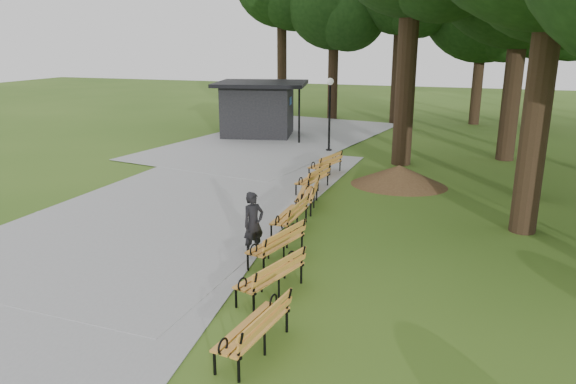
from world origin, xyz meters
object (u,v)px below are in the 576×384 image
(bench_3, at_px, (289,215))
(bench_4, at_px, (307,194))
(bench_2, at_px, (276,243))
(lamp_post, at_px, (330,100))
(dirt_mound, at_px, (399,175))
(bench_6, at_px, (325,164))
(bench_0, at_px, (253,328))
(bench_1, at_px, (270,275))
(person, at_px, (253,224))
(kiosk, at_px, (258,109))
(bench_5, at_px, (312,179))

(bench_3, relative_size, bench_4, 1.00)
(bench_3, bearing_deg, bench_2, 10.38)
(bench_2, xyz_separation_m, bench_3, (-0.36, 2.08, 0.00))
(lamp_post, distance_m, dirt_mound, 6.74)
(bench_2, bearing_deg, bench_6, -159.00)
(dirt_mound, xyz_separation_m, bench_0, (-0.91, -11.61, 0.07))
(bench_1, relative_size, bench_6, 1.00)
(bench_3, distance_m, bench_6, 6.37)
(person, xyz_separation_m, kiosk, (-6.13, 15.66, 0.66))
(bench_2, bearing_deg, bench_1, 30.00)
(person, xyz_separation_m, bench_5, (-0.24, 5.94, -0.36))
(bench_3, bearing_deg, bench_5, -172.21)
(person, height_order, bench_1, person)
(lamp_post, height_order, bench_2, lamp_post)
(lamp_post, bearing_deg, bench_1, -80.16)
(person, relative_size, bench_5, 0.84)
(person, height_order, bench_5, person)
(dirt_mound, height_order, bench_0, bench_0)
(lamp_post, distance_m, bench_0, 17.08)
(bench_1, distance_m, bench_3, 3.88)
(person, xyz_separation_m, bench_6, (-0.41, 8.26, -0.36))
(lamp_post, height_order, bench_4, lamp_post)
(person, xyz_separation_m, bench_4, (0.12, 4.07, -0.36))
(lamp_post, relative_size, bench_0, 1.78)
(person, height_order, bench_2, person)
(bench_4, height_order, bench_6, same)
(lamp_post, bearing_deg, bench_3, -81.15)
(bench_3, bearing_deg, kiosk, -154.48)
(bench_3, bearing_deg, bench_6, -173.36)
(bench_5, bearing_deg, bench_1, 18.74)
(bench_2, distance_m, bench_3, 2.11)
(bench_3, bearing_deg, bench_4, -175.49)
(bench_4, bearing_deg, bench_6, 177.69)
(kiosk, xyz_separation_m, bench_6, (5.72, -7.41, -1.02))
(lamp_post, xyz_separation_m, bench_4, (1.54, -8.71, -1.98))
(kiosk, xyz_separation_m, bench_4, (6.25, -11.59, -1.02))
(kiosk, distance_m, bench_0, 21.07)
(bench_3, bearing_deg, bench_0, 13.22)
(lamp_post, xyz_separation_m, bench_0, (3.00, -16.70, -1.98))
(person, relative_size, bench_4, 0.84)
(bench_2, bearing_deg, bench_0, 28.18)
(dirt_mound, bearing_deg, lamp_post, 127.52)
(dirt_mound, height_order, bench_2, bench_2)
(bench_3, height_order, bench_6, same)
(person, distance_m, bench_2, 0.74)
(bench_4, distance_m, bench_6, 4.22)
(bench_0, xyz_separation_m, bench_2, (-0.95, 3.76, 0.00))
(bench_3, bearing_deg, dirt_mound, 159.54)
(bench_6, bearing_deg, bench_1, 23.21)
(bench_1, bearing_deg, bench_3, -151.05)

